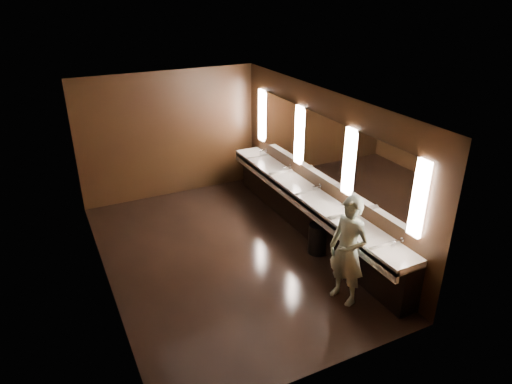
% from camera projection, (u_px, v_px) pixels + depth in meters
% --- Properties ---
extents(floor, '(6.00, 6.00, 0.00)m').
position_uv_depth(floor, '(224.00, 256.00, 8.19)').
color(floor, black).
rests_on(floor, ground).
extents(ceiling, '(4.00, 6.00, 0.02)m').
position_uv_depth(ceiling, '(219.00, 102.00, 7.01)').
color(ceiling, '#2D2D2B').
rests_on(ceiling, wall_back).
extents(wall_back, '(4.00, 0.02, 2.80)m').
position_uv_depth(wall_back, '(170.00, 135.00, 10.04)').
color(wall_back, black).
rests_on(wall_back, floor).
extents(wall_front, '(4.00, 0.02, 2.80)m').
position_uv_depth(wall_front, '(323.00, 281.00, 5.16)').
color(wall_front, black).
rests_on(wall_front, floor).
extents(wall_left, '(0.02, 6.00, 2.80)m').
position_uv_depth(wall_left, '(98.00, 209.00, 6.80)').
color(wall_left, black).
rests_on(wall_left, floor).
extents(wall_right, '(0.02, 6.00, 2.80)m').
position_uv_depth(wall_right, '(322.00, 165.00, 8.40)').
color(wall_right, black).
rests_on(wall_right, floor).
extents(sink_counter, '(0.55, 5.40, 1.01)m').
position_uv_depth(sink_counter, '(310.00, 211.00, 8.70)').
color(sink_counter, black).
rests_on(sink_counter, floor).
extents(mirror_band, '(0.06, 5.03, 1.15)m').
position_uv_depth(mirror_band, '(322.00, 147.00, 8.25)').
color(mirror_band, '#FFE3D2').
rests_on(mirror_band, wall_right).
extents(person, '(0.56, 0.72, 1.74)m').
position_uv_depth(person, '(348.00, 251.00, 6.73)').
color(person, '#83BBC3').
rests_on(person, floor).
extents(trash_bin, '(0.47, 0.47, 0.56)m').
position_uv_depth(trash_bin, '(318.00, 239.00, 8.19)').
color(trash_bin, black).
rests_on(trash_bin, floor).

